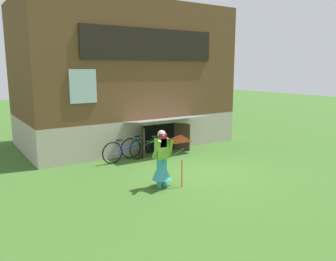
{
  "coord_description": "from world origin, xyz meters",
  "views": [
    {
      "loc": [
        -6.37,
        -7.84,
        3.16
      ],
      "look_at": [
        -0.56,
        1.03,
        1.21
      ],
      "focal_mm": 36.3,
      "sensor_mm": 36.0,
      "label": 1
    }
  ],
  "objects_px": {
    "bicycle_green": "(144,147)",
    "bicycle_blue": "(126,150)",
    "kite": "(181,147)",
    "person": "(162,163)"
  },
  "relations": [
    {
      "from": "bicycle_green",
      "to": "bicycle_blue",
      "type": "distance_m",
      "value": 0.82
    },
    {
      "from": "person",
      "to": "bicycle_green",
      "type": "xyz_separation_m",
      "value": [
        1.14,
        2.98,
        -0.27
      ]
    },
    {
      "from": "bicycle_blue",
      "to": "bicycle_green",
      "type": "bearing_deg",
      "value": 8.47
    },
    {
      "from": "person",
      "to": "bicycle_blue",
      "type": "height_order",
      "value": "person"
    },
    {
      "from": "bicycle_green",
      "to": "bicycle_blue",
      "type": "relative_size",
      "value": 0.97
    },
    {
      "from": "kite",
      "to": "bicycle_green",
      "type": "height_order",
      "value": "kite"
    },
    {
      "from": "person",
      "to": "bicycle_blue",
      "type": "relative_size",
      "value": 0.88
    },
    {
      "from": "kite",
      "to": "bicycle_green",
      "type": "xyz_separation_m",
      "value": [
        0.87,
        3.48,
        -0.77
      ]
    },
    {
      "from": "bicycle_green",
      "to": "kite",
      "type": "bearing_deg",
      "value": -91.57
    },
    {
      "from": "kite",
      "to": "person",
      "type": "bearing_deg",
      "value": 118.85
    }
  ]
}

